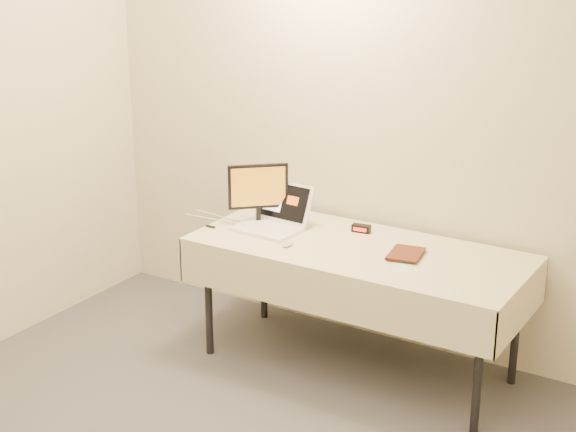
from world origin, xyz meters
The scene contains 9 objects.
back_wall centered at (0.00, 2.50, 1.35)m, with size 4.00×0.10×2.70m, color beige.
table centered at (0.00, 2.05, 0.68)m, with size 1.86×0.81×0.74m.
laptop centered at (-0.57, 2.08, 0.80)m, with size 0.39×0.38×0.24m.
monitor centered at (-0.69, 2.09, 0.95)m, with size 0.28×0.25×0.36m.
book centered at (0.19, 2.04, 0.85)m, with size 0.17×0.02×0.23m, color maroon.
alarm_clock centered at (-0.10, 2.27, 0.76)m, with size 0.11×0.06×0.04m.
clicker centered at (-0.34, 1.85, 0.75)m, with size 0.04×0.08×0.02m, color #B6B6B9.
paper_form centered at (0.31, 1.96, 0.74)m, with size 0.11×0.28×0.00m, color #B4D5A9.
usb_dongle centered at (-0.89, 1.88, 0.74)m, with size 0.06×0.02×0.01m, color black.
Camera 1 is at (2.04, -2.02, 2.44)m, focal length 55.00 mm.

